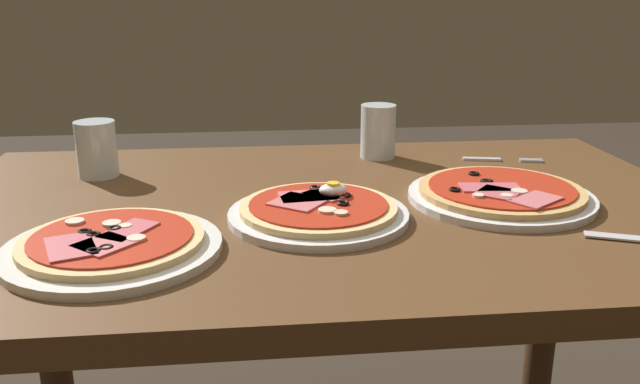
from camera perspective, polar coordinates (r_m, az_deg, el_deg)
The scene contains 7 objects.
dining_table at distance 1.11m, azimuth 0.30°, elevation -6.53°, with size 1.27×0.80×0.75m.
pizza_foreground at distance 0.99m, azimuth -0.13°, elevation -1.65°, with size 0.27×0.27×0.05m.
pizza_across_left at distance 0.91m, azimuth -17.64°, elevation -4.40°, with size 0.29×0.29×0.03m.
pizza_across_right at distance 1.11m, azimuth 15.45°, elevation -0.15°, with size 0.30×0.30×0.03m.
water_glass_near at distance 1.27m, azimuth -18.84°, elevation 3.24°, with size 0.07×0.07×0.10m.
water_glass_far at distance 1.35m, azimuth 5.06°, elevation 4.99°, with size 0.07×0.07×0.11m.
fork at distance 1.37m, azimuth 15.07°, elevation 2.75°, with size 0.16×0.05×0.00m.
Camera 1 is at (-0.11, -1.01, 1.09)m, focal length 36.76 mm.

